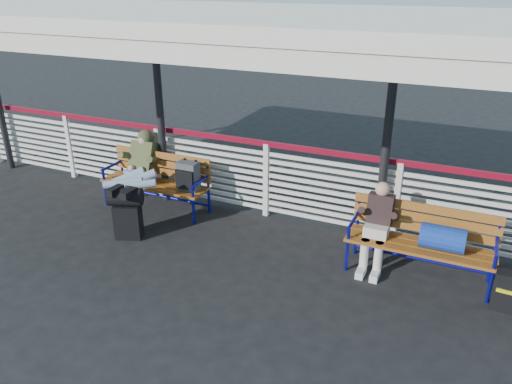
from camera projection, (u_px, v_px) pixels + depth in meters
The scene contains 9 objects.
ground at pixel (207, 274), 6.44m from camera, with size 60.00×60.00×0.00m, color black.
fence at pixel (266, 177), 7.76m from camera, with size 12.08×0.08×1.24m.
canopy at pixel (234, 21), 5.95m from camera, with size 12.60×3.60×3.16m.
luggage_stack at pixel (127, 211), 7.18m from camera, with size 0.53×0.41×0.78m.
bench_left at pixel (167, 176), 7.97m from camera, with size 1.80×0.56×0.92m.
bench_right at pixel (430, 237), 6.15m from camera, with size 1.80×0.56×0.92m.
traveler_man at pixel (135, 175), 7.77m from camera, with size 0.94×1.63×0.77m.
companion_person at pixel (377, 226), 6.38m from camera, with size 0.32×0.66×1.15m.
suitcase_side at pixel (509, 292), 5.66m from camera, with size 0.36×0.23×0.48m.
Camera 1 is at (2.86, -4.73, 3.54)m, focal length 35.00 mm.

